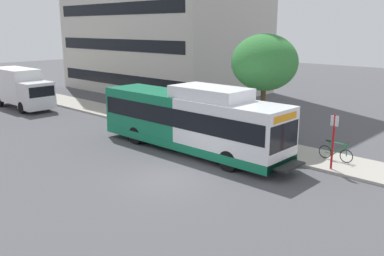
{
  "coord_description": "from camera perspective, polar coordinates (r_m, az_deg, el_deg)",
  "views": [
    {
      "loc": [
        -11.88,
        -12.51,
        6.56
      ],
      "look_at": [
        2.88,
        1.35,
        1.6
      ],
      "focal_mm": 38.47,
      "sensor_mm": 36.0,
      "label": 1
    }
  ],
  "objects": [
    {
      "name": "sidewalk_curb",
      "position": [
        27.22,
        -1.2,
        -0.03
      ],
      "size": [
        3.0,
        56.0,
        0.14
      ],
      "primitive_type": "cube",
      "color": "#A8A399",
      "rests_on": "ground"
    },
    {
      "name": "ground_plane",
      "position": [
        24.59,
        -16.11,
        -2.26
      ],
      "size": [
        120.0,
        120.0,
        0.0
      ],
      "primitive_type": "plane",
      "color": "#4C4C51"
    },
    {
      "name": "box_truck_background",
      "position": [
        37.02,
        -22.66,
        5.23
      ],
      "size": [
        2.32,
        7.01,
        3.25
      ],
      "color": "silver",
      "rests_on": "ground"
    },
    {
      "name": "street_tree_near_stop",
      "position": [
        23.51,
        10.02,
        8.91
      ],
      "size": [
        3.7,
        3.7,
        6.1
      ],
      "color": "#4C3823",
      "rests_on": "sidewalk_curb"
    },
    {
      "name": "bicycle_parked",
      "position": [
        21.56,
        19.29,
        -3.18
      ],
      "size": [
        0.52,
        1.76,
        1.02
      ],
      "color": "black",
      "rests_on": "sidewalk_curb"
    },
    {
      "name": "bus_stop_sign_pole",
      "position": [
        19.93,
        19.0,
        -1.26
      ],
      "size": [
        0.1,
        0.36,
        2.6
      ],
      "color": "red",
      "rests_on": "sidewalk_curb"
    },
    {
      "name": "transit_bus",
      "position": [
        22.05,
        -0.18,
        1.05
      ],
      "size": [
        2.58,
        12.25,
        3.65
      ],
      "color": "white",
      "rests_on": "ground"
    }
  ]
}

